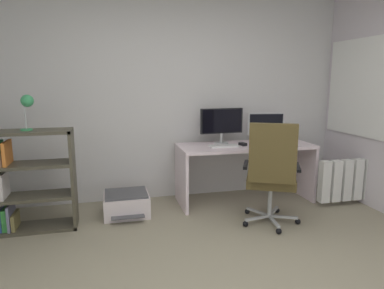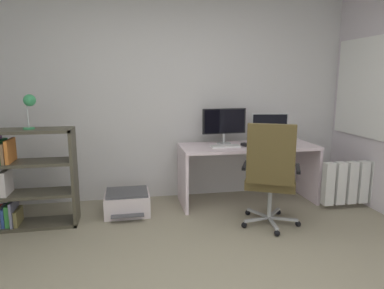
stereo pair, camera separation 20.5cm
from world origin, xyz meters
TOP-DOWN VIEW (x-y plane):
  - wall_back at (0.00, 2.35)m, footprint 4.54×0.10m
  - window_pane at (2.27, 1.47)m, footprint 0.01×1.44m
  - window_frame at (2.26, 1.47)m, footprint 0.02×1.52m
  - desk at (0.88, 1.90)m, footprint 1.66×0.65m
  - monitor_main at (0.61, 2.05)m, footprint 0.55×0.18m
  - monitor_secondary at (1.21, 2.05)m, footprint 0.46×0.18m
  - keyboard at (0.57, 1.83)m, footprint 0.34×0.13m
  - computer_mouse at (0.82, 1.85)m, footprint 0.09×0.11m
  - office_chair at (0.83, 1.11)m, footprint 0.67×0.70m
  - bookshelf at (-1.72, 1.63)m, footprint 0.95×0.32m
  - desk_lamp at (-1.52, 1.63)m, footprint 0.14×0.12m
  - printer at (-0.60, 1.79)m, footprint 0.50×0.52m
  - radiator at (2.17, 1.47)m, footprint 1.01×0.10m

SIDE VIEW (x-z plane):
  - printer at x=-0.60m, z-range 0.00..0.26m
  - radiator at x=2.17m, z-range 0.06..0.57m
  - bookshelf at x=-1.72m, z-range -0.01..1.02m
  - desk at x=0.88m, z-range 0.18..0.91m
  - office_chair at x=0.83m, z-range 0.04..1.14m
  - keyboard at x=0.57m, z-range 0.73..0.75m
  - computer_mouse at x=0.82m, z-range 0.73..0.76m
  - monitor_secondary at x=1.21m, z-range 0.75..1.12m
  - monitor_main at x=0.61m, z-range 0.77..1.21m
  - desk_lamp at x=-1.52m, z-range 1.11..1.46m
  - wall_back at x=0.00m, z-range 0.00..2.64m
  - window_pane at x=2.27m, z-range 0.87..1.97m
  - window_frame at x=2.26m, z-range 0.83..2.01m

